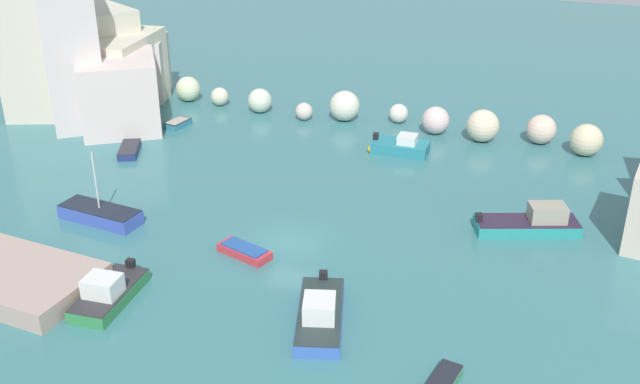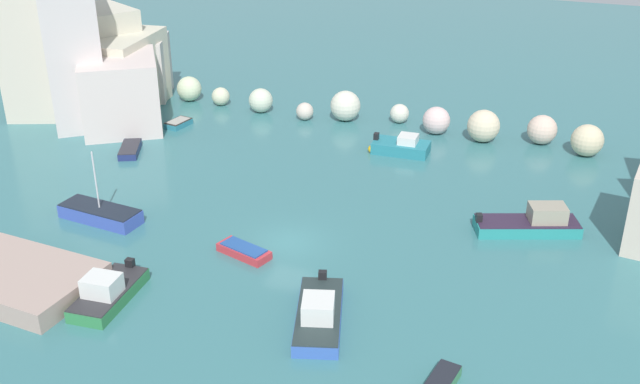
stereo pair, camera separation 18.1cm
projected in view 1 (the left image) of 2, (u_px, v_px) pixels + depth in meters
name	position (u px, v px, depth m)	size (l,w,h in m)	color
cove_water	(288.00, 243.00, 43.93)	(160.00, 160.00, 0.00)	#387378
cliff_headland_left	(87.00, 62.00, 63.45)	(22.23, 16.00, 13.63)	beige
rock_breakwater	(397.00, 115.00, 60.68)	(36.51, 3.75, 2.53)	beige
stone_dock	(19.00, 280.00, 39.22)	(7.98, 5.40, 1.13)	tan
channel_buoy	(372.00, 149.00, 56.26)	(0.62, 0.62, 0.62)	gold
moored_boat_0	(100.00, 214.00, 46.28)	(5.45, 2.27, 4.62)	#3C52B4
moored_boat_1	(442.00, 383.00, 32.27)	(1.36, 2.62, 0.58)	#3F8356
moored_boat_2	(108.00, 292.00, 38.13)	(2.52, 5.05, 1.71)	#2F7E46
moored_boat_3	(320.00, 314.00, 36.50)	(3.90, 6.37, 1.70)	#365EB8
moored_boat_4	(532.00, 222.00, 44.96)	(6.49, 4.11, 1.77)	teal
moored_boat_5	(244.00, 251.00, 42.54)	(3.43, 2.10, 0.55)	#C7323A
moored_boat_6	(401.00, 146.00, 56.22)	(4.28, 2.39, 1.45)	teal
moored_boat_7	(129.00, 150.00, 56.24)	(2.66, 3.55, 0.54)	navy
moored_boat_8	(178.00, 123.00, 61.39)	(1.58, 2.39, 0.52)	teal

